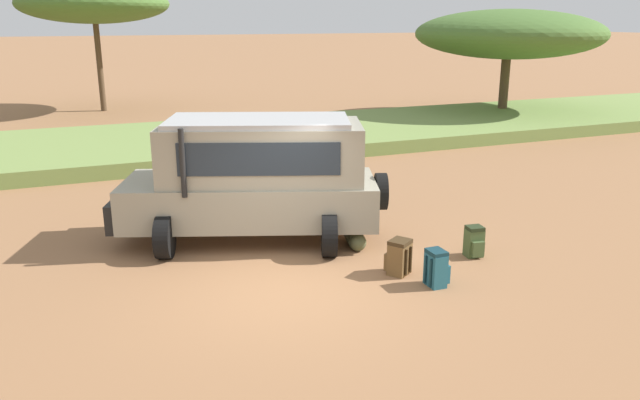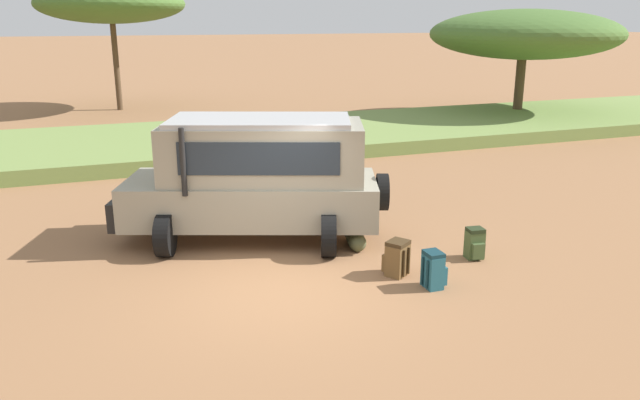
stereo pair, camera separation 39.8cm
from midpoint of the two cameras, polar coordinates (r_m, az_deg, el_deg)
ground_plane at (r=10.44m, az=-4.29°, el=-7.94°), size 320.00×320.00×0.00m
grass_bank at (r=21.63m, az=-14.32°, el=4.99°), size 120.00×7.00×0.44m
safari_vehicle at (r=12.29m, az=-6.87°, el=2.13°), size 5.42×3.73×2.44m
backpack_beside_front_wheel at (r=10.87m, az=6.18°, el=-5.24°), size 0.49×0.50×0.62m
backpack_cluster_center at (r=10.49m, az=9.52°, el=-6.20°), size 0.38×0.36×0.63m
backpack_near_rear_wheel at (r=11.89m, az=12.99°, el=-3.77°), size 0.34×0.40×0.59m
duffel_bag_low_black_case at (r=12.18m, az=2.24°, el=-3.43°), size 0.48×0.92×0.44m
acacia_tree_left_mid at (r=31.68m, az=-20.34°, el=16.45°), size 6.77×7.04×5.79m
acacia_tree_centre_back at (r=28.76m, az=16.45°, el=14.34°), size 7.84×8.27×4.65m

